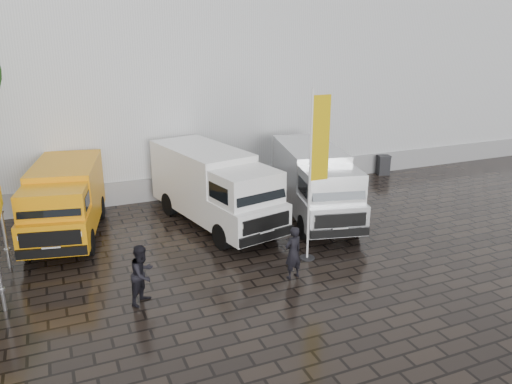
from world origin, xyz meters
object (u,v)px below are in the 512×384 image
at_px(van_yellow, 65,203).
at_px(wheelie_bin, 383,165).
at_px(person_front, 293,253).
at_px(person_tent, 143,274).
at_px(van_silver, 315,184).
at_px(van_white, 215,189).
at_px(flagpole, 315,166).

distance_m(van_yellow, wheelie_bin, 15.64).
distance_m(person_front, person_tent, 4.39).
xyz_separation_m(person_front, person_tent, (-4.38, 0.31, 0.02)).
relative_size(van_yellow, wheelie_bin, 5.53).
bearing_deg(person_front, van_silver, -139.39).
distance_m(van_silver, person_tent, 8.45).
bearing_deg(van_white, wheelie_bin, 5.62).
bearing_deg(van_white, person_tent, -139.75).
height_order(van_yellow, flagpole, flagpole).
relative_size(van_yellow, person_tent, 3.29).
bearing_deg(person_tent, flagpole, -36.97).
bearing_deg(flagpole, van_white, 116.33).
xyz_separation_m(van_white, flagpole, (1.99, -4.03, 1.69)).
bearing_deg(van_white, person_front, -93.61).
height_order(van_yellow, wheelie_bin, van_yellow).
height_order(van_white, van_silver, van_white).
xyz_separation_m(van_yellow, person_tent, (1.65, -5.64, -0.43)).
distance_m(van_white, person_front, 5.12).
height_order(van_silver, flagpole, flagpole).
bearing_deg(flagpole, van_silver, 60.34).
xyz_separation_m(van_yellow, van_white, (5.26, -0.92, 0.14)).
height_order(van_yellow, person_tent, van_yellow).
height_order(van_silver, person_tent, van_silver).
xyz_separation_m(flagpole, person_front, (-1.22, -1.00, -2.29)).
xyz_separation_m(wheelie_bin, person_front, (-9.41, -8.33, 0.32)).
bearing_deg(van_silver, van_yellow, -177.45).
xyz_separation_m(van_white, person_tent, (-3.61, -4.72, -0.58)).
relative_size(flagpole, person_tent, 3.27).
xyz_separation_m(van_silver, wheelie_bin, (6.34, 4.07, -0.86)).
bearing_deg(van_silver, person_front, -112.72).
bearing_deg(van_silver, flagpole, -106.54).
bearing_deg(wheelie_bin, person_tent, -133.02).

